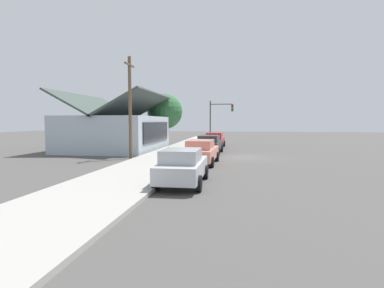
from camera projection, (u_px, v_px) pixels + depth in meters
The scene contains 11 objects.
ground_plane at pixel (242, 157), 23.50m from camera, with size 120.00×120.00×0.00m, color #4C4947.
sidewalk_curb at pixel (171, 155), 24.34m from camera, with size 60.00×4.20×0.16m, color #A3A099.
car_silver at pixel (183, 166), 13.24m from camera, with size 4.45×1.98×1.59m.
car_coral at pixel (201, 152), 19.61m from camera, with size 4.89×2.08×1.59m.
car_charcoal at pixel (209, 144), 25.95m from camera, with size 4.90×2.16×1.59m.
car_cherry at pixel (215, 140), 32.08m from camera, with size 4.47×2.08×1.59m.
storefront_building at pixel (117, 132), 29.40m from camera, with size 11.07×8.29×5.51m.
shade_tree at pixel (165, 112), 35.61m from camera, with size 4.12×4.12×5.99m.
traffic_light_main at pixel (219, 115), 35.77m from camera, with size 0.37×2.79×5.20m.
utility_pole_wooden at pixel (130, 106), 22.32m from camera, with size 1.80×0.24×7.50m.
fire_hydrant_red at pixel (173, 159), 18.39m from camera, with size 0.22×0.22×0.71m.
Camera 1 is at (-23.67, 0.27, 2.77)m, focal length 28.33 mm.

